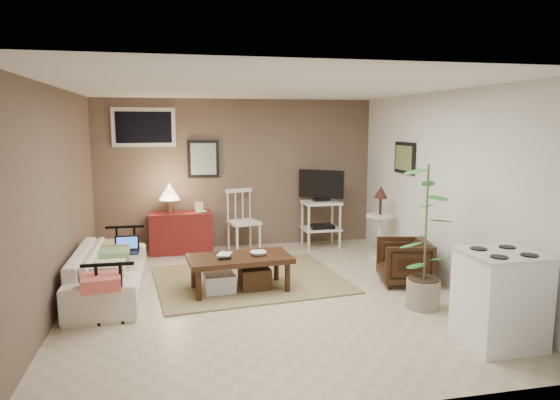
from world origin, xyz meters
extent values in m
plane|color=#C1B293|center=(0.00, 0.00, 0.00)|extent=(5.00, 5.00, 0.00)
cube|color=black|center=(-0.55, 2.48, 1.45)|extent=(0.50, 0.03, 0.60)
cube|color=black|center=(2.23, 1.05, 1.52)|extent=(0.03, 0.60, 0.45)
cube|color=silver|center=(-1.45, 2.48, 1.95)|extent=(0.96, 0.03, 0.60)
cube|color=olive|center=(-0.10, 0.59, 0.01)|extent=(2.53, 2.12, 0.02)
cube|color=#3A1E0F|center=(-0.28, 0.20, 0.41)|extent=(1.26, 0.73, 0.06)
cylinder|color=#3A1E0F|center=(-0.78, -0.08, 0.19)|extent=(0.06, 0.06, 0.38)
cylinder|color=#3A1E0F|center=(0.26, 0.01, 0.19)|extent=(0.06, 0.06, 0.38)
cylinder|color=#3A1E0F|center=(-0.82, 0.39, 0.19)|extent=(0.06, 0.06, 0.38)
cylinder|color=#3A1E0F|center=(0.23, 0.48, 0.19)|extent=(0.06, 0.06, 0.38)
cube|color=black|center=(-0.47, 0.08, 0.45)|extent=(0.16, 0.06, 0.02)
cube|color=#49341A|center=(-0.10, 0.21, 0.14)|extent=(0.38, 0.33, 0.26)
cube|color=silver|center=(-0.53, 0.18, 0.12)|extent=(0.38, 0.33, 0.22)
imported|color=silver|center=(-1.80, 0.39, 0.37)|extent=(0.56, 1.91, 0.75)
cube|color=black|center=(-1.62, 0.67, 0.43)|extent=(0.29, 0.20, 0.01)
cube|color=black|center=(-1.62, 0.77, 0.53)|extent=(0.29, 0.01, 0.18)
cube|color=blue|center=(-1.62, 0.76, 0.53)|extent=(0.25, 0.00, 0.15)
cube|color=maroon|center=(-0.94, 2.23, 0.32)|extent=(0.96, 0.43, 0.64)
cylinder|color=#9C663C|center=(-1.09, 2.19, 0.74)|extent=(0.11, 0.11, 0.21)
cone|color=#FFDBB7|center=(-1.09, 2.19, 0.98)|extent=(0.32, 0.32, 0.26)
cube|color=tan|center=(-0.65, 2.25, 0.71)|extent=(0.13, 0.02, 0.16)
cube|color=silver|center=(0.04, 2.11, 0.46)|extent=(0.54, 0.54, 0.04)
cylinder|color=silver|center=(-0.10, 1.88, 0.22)|extent=(0.04, 0.04, 0.44)
cylinder|color=silver|center=(0.27, 1.97, 0.22)|extent=(0.04, 0.04, 0.44)
cylinder|color=silver|center=(-0.19, 2.25, 0.22)|extent=(0.04, 0.04, 0.44)
cylinder|color=silver|center=(0.18, 2.34, 0.22)|extent=(0.04, 0.04, 0.44)
cube|color=silver|center=(-0.01, 2.30, 0.95)|extent=(0.44, 0.15, 0.06)
cube|color=silver|center=(1.31, 2.14, 0.74)|extent=(0.60, 0.49, 0.04)
cube|color=silver|center=(1.31, 2.14, 0.30)|extent=(0.60, 0.49, 0.03)
cylinder|color=silver|center=(1.05, 1.93, 0.38)|extent=(0.04, 0.04, 0.76)
cylinder|color=silver|center=(1.57, 1.93, 0.38)|extent=(0.04, 0.04, 0.76)
cylinder|color=silver|center=(1.05, 2.34, 0.38)|extent=(0.04, 0.04, 0.76)
cylinder|color=silver|center=(1.57, 2.34, 0.38)|extent=(0.04, 0.04, 0.76)
cube|color=black|center=(1.31, 2.14, 0.79)|extent=(0.27, 0.15, 0.03)
cube|color=black|center=(1.31, 2.14, 1.04)|extent=(0.64, 0.49, 0.46)
cube|color=#E7A75A|center=(1.31, 2.14, 1.04)|extent=(0.53, 0.39, 0.37)
cube|color=black|center=(1.31, 2.08, 0.33)|extent=(0.38, 0.27, 0.11)
cylinder|color=silver|center=(1.97, 1.27, 0.02)|extent=(0.29, 0.29, 0.03)
cylinder|color=silver|center=(1.97, 1.27, 0.33)|extent=(0.06, 0.06, 0.62)
cylinder|color=silver|center=(1.97, 1.27, 0.65)|extent=(0.41, 0.41, 0.03)
cylinder|color=black|center=(1.97, 1.27, 0.80)|extent=(0.04, 0.04, 0.27)
cone|color=#351A15|center=(1.97, 1.27, 1.00)|extent=(0.21, 0.21, 0.18)
imported|color=black|center=(1.78, 0.06, 0.31)|extent=(0.68, 0.71, 0.62)
cylinder|color=gray|center=(1.61, -0.77, 0.16)|extent=(0.36, 0.36, 0.32)
cylinder|color=#4C602D|center=(1.61, -0.77, 0.95)|extent=(0.02, 0.02, 1.25)
cube|color=white|center=(1.84, -1.74, 0.42)|extent=(0.65, 0.60, 0.83)
cube|color=silver|center=(1.84, -1.74, 0.85)|extent=(0.67, 0.62, 0.03)
cylinder|color=black|center=(1.70, -1.89, 0.87)|extent=(0.15, 0.15, 0.01)
cylinder|color=black|center=(1.99, -1.89, 0.87)|extent=(0.15, 0.15, 0.01)
cylinder|color=black|center=(1.70, -1.59, 0.87)|extent=(0.15, 0.15, 0.01)
cylinder|color=black|center=(1.99, -1.59, 0.87)|extent=(0.15, 0.15, 0.01)
imported|color=#3A1E0F|center=(-0.05, 0.19, 0.53)|extent=(0.19, 0.05, 0.19)
imported|color=#3A1E0F|center=(-0.53, 0.32, 0.54)|extent=(0.15, 0.07, 0.22)
imported|color=#3A1E0F|center=(-0.69, 2.21, 0.74)|extent=(0.15, 0.05, 0.20)
camera|label=1|loc=(-1.02, -5.56, 1.99)|focal=32.00mm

